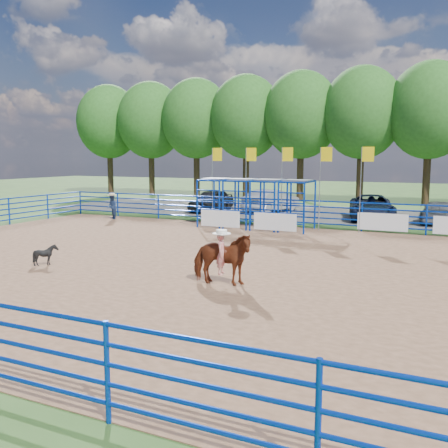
# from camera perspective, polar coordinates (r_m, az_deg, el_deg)

# --- Properties ---
(ground) EXTENTS (120.00, 120.00, 0.00)m
(ground) POSITION_cam_1_polar(r_m,az_deg,el_deg) (17.36, -0.28, -4.73)
(ground) COLOR #3A5F26
(ground) RESTS_ON ground
(arena_dirt) EXTENTS (30.00, 20.00, 0.02)m
(arena_dirt) POSITION_cam_1_polar(r_m,az_deg,el_deg) (17.36, -0.28, -4.70)
(arena_dirt) COLOR #865F43
(arena_dirt) RESTS_ON ground
(gravel_strip) EXTENTS (40.00, 10.00, 0.01)m
(gravel_strip) POSITION_cam_1_polar(r_m,az_deg,el_deg) (33.32, 12.43, 1.11)
(gravel_strip) COLOR #68655C
(gravel_strip) RESTS_ON ground
(horse_and_rider) EXTENTS (1.95, 1.11, 2.24)m
(horse_and_rider) POSITION_cam_1_polar(r_m,az_deg,el_deg) (14.51, -0.28, -3.73)
(horse_and_rider) COLOR maroon
(horse_and_rider) RESTS_ON arena_dirt
(calf) EXTENTS (0.68, 0.61, 0.74)m
(calf) POSITION_cam_1_polar(r_m,az_deg,el_deg) (18.23, -19.70, -3.34)
(calf) COLOR black
(calf) RESTS_ON arena_dirt
(spectator_cowboy) EXTENTS (0.91, 0.87, 1.53)m
(spectator_cowboy) POSITION_cam_1_polar(r_m,az_deg,el_deg) (30.50, -12.67, 2.00)
(spectator_cowboy) COLOR navy
(spectator_cowboy) RESTS_ON arena_dirt
(car_a) EXTENTS (1.77, 4.37, 1.49)m
(car_a) POSITION_cam_1_polar(r_m,az_deg,el_deg) (34.07, -1.46, 2.70)
(car_a) COLOR black
(car_a) RESTS_ON gravel_strip
(car_b) EXTENTS (2.85, 4.91, 1.53)m
(car_b) POSITION_cam_1_polar(r_m,az_deg,el_deg) (33.88, 5.43, 2.67)
(car_b) COLOR gray
(car_b) RESTS_ON gravel_strip
(car_c) EXTENTS (3.53, 5.72, 1.48)m
(car_c) POSITION_cam_1_polar(r_m,az_deg,el_deg) (30.81, 16.52, 1.84)
(car_c) COLOR #151B34
(car_c) RESTS_ON gravel_strip
(car_d) EXTENTS (2.04, 4.38, 1.24)m
(car_d) POSITION_cam_1_polar(r_m,az_deg,el_deg) (30.58, 23.40, 1.25)
(car_d) COLOR slate
(car_d) RESTS_ON gravel_strip
(perimeter_fence) EXTENTS (30.10, 20.10, 1.50)m
(perimeter_fence) POSITION_cam_1_polar(r_m,az_deg,el_deg) (17.22, -0.28, -2.29)
(perimeter_fence) COLOR #0835B4
(perimeter_fence) RESTS_ON ground
(chute_assembly) EXTENTS (19.32, 2.41, 4.20)m
(chute_assembly) POSITION_cam_1_polar(r_m,az_deg,el_deg) (25.95, 4.35, 2.22)
(chute_assembly) COLOR #0835B4
(chute_assembly) RESTS_ON ground
(treeline) EXTENTS (56.40, 6.40, 11.24)m
(treeline) POSITION_cam_1_polar(r_m,az_deg,el_deg) (42.11, 15.54, 12.63)
(treeline) COLOR #3F2B19
(treeline) RESTS_ON ground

